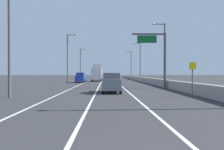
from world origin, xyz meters
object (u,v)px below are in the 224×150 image
Objects in this scene: lamp_post_right_second at (163,50)px; lamp_post_left_mid at (69,55)px; lamp_post_left_far at (81,62)px; speed_advisory_sign at (192,76)px; lamp_post_right_third at (139,59)px; lamp_post_right_fourth at (131,63)px; lamp_post_left_near at (12,28)px; car_blue_0 at (81,78)px; car_red_4 at (107,77)px; box_truck at (97,73)px; car_yellow_1 at (107,76)px; overhead_sign_gantry at (160,53)px; car_white_2 at (99,76)px; car_gray_3 at (112,83)px.

lamp_post_right_second is 19.98m from lamp_post_left_mid.
speed_advisory_sign is at bearing -73.94° from lamp_post_left_far.
lamp_post_right_second and lamp_post_right_third have the same top height.
lamp_post_right_fourth is 39.54m from lamp_post_left_mid.
lamp_post_left_near is (-16.56, -40.49, 0.00)m from lamp_post_right_third.
car_blue_0 is at bearing 114.44° from speed_advisory_sign.
lamp_post_left_mid is 2.10× the size of car_red_4.
lamp_post_right_fourth reaches higher than box_truck.
lamp_post_left_mid is 2.40× the size of car_yellow_1.
lamp_post_left_near is at bearing -99.74° from car_red_4.
lamp_post_left_near is 38.89m from box_truck.
lamp_post_right_third reaches higher than overhead_sign_gantry.
overhead_sign_gantry is 2.50× the size of speed_advisory_sign.
speed_advisory_sign is 38.78m from box_truck.
speed_advisory_sign is at bearing -91.23° from lamp_post_right_fourth.
car_white_2 is (-11.51, -0.65, -4.84)m from lamp_post_right_fourth.
speed_advisory_sign is 57.33m from lamp_post_left_far.
box_truck reaches higher than car_yellow_1.
car_blue_0 is at bearing -84.00° from lamp_post_left_far.
overhead_sign_gantry is 0.94× the size of box_truck.
lamp_post_right_third is 1.00× the size of lamp_post_left_far.
lamp_post_left_far is at bearing 135.36° from car_red_4.
car_blue_0 is 0.96× the size of car_gray_3.
lamp_post_left_far is (-17.17, -7.95, 0.00)m from lamp_post_right_fourth.
car_white_2 is 58.37m from car_gray_3.
box_truck is (5.37, 10.41, -3.87)m from lamp_post_left_mid.
lamp_post_left_far is at bearing 90.96° from lamp_post_left_mid.
lamp_post_right_fourth is (0.22, 23.25, 0.00)m from lamp_post_right_third.
speed_advisory_sign is 0.30× the size of lamp_post_right_second.
lamp_post_right_second is (1.99, 5.94, 1.10)m from overhead_sign_gantry.
overhead_sign_gantry reaches higher than car_red_4.
speed_advisory_sign is at bearing 3.10° from lamp_post_left_near.
car_gray_3 is at bearing -85.00° from box_truck.
lamp_post_left_mid is at bearing -112.45° from car_red_4.
lamp_post_right_third is 18.52m from car_blue_0.
speed_advisory_sign is 39.88m from lamp_post_right_third.
lamp_post_right_fourth is at bearing 88.77° from speed_advisory_sign.
car_yellow_1 is at bearing 62.05° from lamp_post_left_far.
lamp_post_right_third and lamp_post_left_mid have the same top height.
lamp_post_left_mid reaches higher than speed_advisory_sign.
lamp_post_right_third is 25.72m from car_white_2.
car_gray_3 is (8.38, 4.80, -4.79)m from lamp_post_left_near.
lamp_post_right_fourth is 18.92m from lamp_post_left_far.
lamp_post_right_third is 32.84m from car_yellow_1.
speed_advisory_sign is at bearing -91.63° from lamp_post_right_third.
car_red_4 reaches higher than car_white_2.
lamp_post_left_near is at bearing -89.61° from lamp_post_left_far.
speed_advisory_sign is 31.59m from car_blue_0.
car_blue_0 reaches higher than car_white_2.
lamp_post_right_fourth reaches higher than car_yellow_1.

